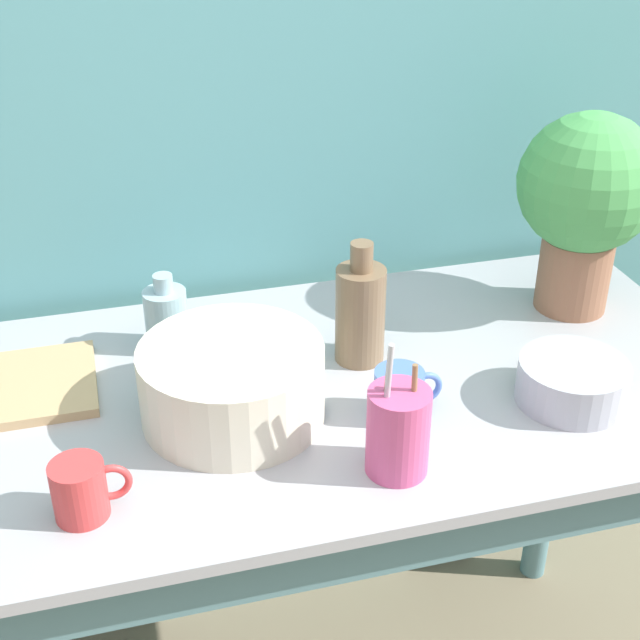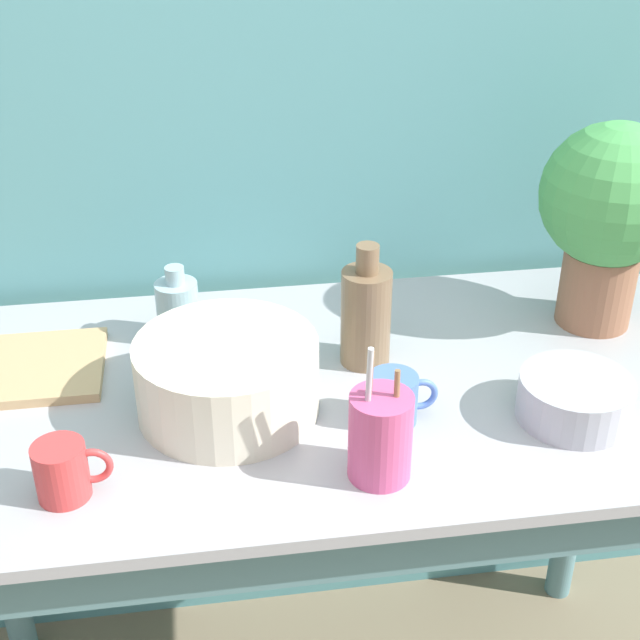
{
  "view_description": "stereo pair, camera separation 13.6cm",
  "coord_description": "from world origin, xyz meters",
  "px_view_note": "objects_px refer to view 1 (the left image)",
  "views": [
    {
      "loc": [
        -0.31,
        -0.8,
        1.68
      ],
      "look_at": [
        0.0,
        0.34,
        0.99
      ],
      "focal_mm": 50.0,
      "sensor_mm": 36.0,
      "label": 1
    },
    {
      "loc": [
        -0.17,
        -0.83,
        1.68
      ],
      "look_at": [
        0.0,
        0.34,
        0.99
      ],
      "focal_mm": 50.0,
      "sensor_mm": 36.0,
      "label": 2
    }
  ],
  "objects_px": {
    "potted_plant": "(586,196)",
    "mug_red": "(81,490)",
    "mug_blue": "(400,393)",
    "utensil_cup": "(398,431)",
    "bowl_small_steel": "(572,382)",
    "tray_board": "(8,389)",
    "bottle_tall": "(360,312)",
    "bottle_short": "(166,318)",
    "bowl_wash_large": "(232,383)"
  },
  "relations": [
    {
      "from": "potted_plant",
      "to": "mug_red",
      "type": "xyz_separation_m",
      "value": [
        -0.89,
        -0.34,
        -0.18
      ]
    },
    {
      "from": "potted_plant",
      "to": "mug_red",
      "type": "bearing_deg",
      "value": -159.02
    },
    {
      "from": "mug_blue",
      "to": "utensil_cup",
      "type": "distance_m",
      "value": 0.13
    },
    {
      "from": "bowl_small_steel",
      "to": "tray_board",
      "type": "distance_m",
      "value": 0.88
    },
    {
      "from": "potted_plant",
      "to": "mug_blue",
      "type": "bearing_deg",
      "value": -150.14
    },
    {
      "from": "bowl_small_steel",
      "to": "utensil_cup",
      "type": "bearing_deg",
      "value": -164.59
    },
    {
      "from": "potted_plant",
      "to": "bottle_tall",
      "type": "distance_m",
      "value": 0.45
    },
    {
      "from": "bottle_tall",
      "to": "tray_board",
      "type": "relative_size",
      "value": 0.78
    },
    {
      "from": "bottle_short",
      "to": "potted_plant",
      "type": "bearing_deg",
      "value": -3.85
    },
    {
      "from": "bowl_wash_large",
      "to": "tray_board",
      "type": "distance_m",
      "value": 0.37
    },
    {
      "from": "bottle_short",
      "to": "tray_board",
      "type": "bearing_deg",
      "value": -164.12
    },
    {
      "from": "bottle_tall",
      "to": "bowl_small_steel",
      "type": "height_order",
      "value": "bottle_tall"
    },
    {
      "from": "mug_red",
      "to": "bowl_small_steel",
      "type": "xyz_separation_m",
      "value": [
        0.74,
        0.07,
        -0.01
      ]
    },
    {
      "from": "mug_red",
      "to": "utensil_cup",
      "type": "xyz_separation_m",
      "value": [
        0.42,
        -0.02,
        0.02
      ]
    },
    {
      "from": "potted_plant",
      "to": "mug_red",
      "type": "relative_size",
      "value": 3.5
    },
    {
      "from": "bowl_small_steel",
      "to": "tray_board",
      "type": "bearing_deg",
      "value": 163.72
    },
    {
      "from": "bottle_short",
      "to": "mug_red",
      "type": "distance_m",
      "value": 0.42
    },
    {
      "from": "potted_plant",
      "to": "mug_blue",
      "type": "distance_m",
      "value": 0.51
    },
    {
      "from": "bowl_wash_large",
      "to": "potted_plant",
      "type": "bearing_deg",
      "value": 14.91
    },
    {
      "from": "bowl_small_steel",
      "to": "utensil_cup",
      "type": "relative_size",
      "value": 0.79
    },
    {
      "from": "bowl_small_steel",
      "to": "mug_blue",
      "type": "bearing_deg",
      "value": 173.16
    },
    {
      "from": "bowl_wash_large",
      "to": "bottle_short",
      "type": "height_order",
      "value": "bottle_short"
    },
    {
      "from": "bottle_tall",
      "to": "utensil_cup",
      "type": "relative_size",
      "value": 0.99
    },
    {
      "from": "mug_red",
      "to": "bottle_tall",
      "type": "bearing_deg",
      "value": 30.55
    },
    {
      "from": "potted_plant",
      "to": "bottle_tall",
      "type": "height_order",
      "value": "potted_plant"
    },
    {
      "from": "mug_red",
      "to": "bowl_small_steel",
      "type": "height_order",
      "value": "mug_red"
    },
    {
      "from": "potted_plant",
      "to": "utensil_cup",
      "type": "relative_size",
      "value": 1.7
    },
    {
      "from": "mug_blue",
      "to": "tray_board",
      "type": "distance_m",
      "value": 0.62
    },
    {
      "from": "bottle_tall",
      "to": "utensil_cup",
      "type": "bearing_deg",
      "value": -97.12
    },
    {
      "from": "bottle_short",
      "to": "mug_red",
      "type": "relative_size",
      "value": 1.32
    },
    {
      "from": "bowl_wash_large",
      "to": "bottle_tall",
      "type": "relative_size",
      "value": 1.31
    },
    {
      "from": "bowl_wash_large",
      "to": "mug_red",
      "type": "relative_size",
      "value": 2.66
    },
    {
      "from": "mug_red",
      "to": "potted_plant",
      "type": "bearing_deg",
      "value": 20.98
    },
    {
      "from": "bottle_tall",
      "to": "bowl_small_steel",
      "type": "relative_size",
      "value": 1.24
    },
    {
      "from": "utensil_cup",
      "to": "bowl_wash_large",
      "type": "bearing_deg",
      "value": 136.92
    },
    {
      "from": "tray_board",
      "to": "mug_red",
      "type": "bearing_deg",
      "value": -71.45
    },
    {
      "from": "bottle_tall",
      "to": "bottle_short",
      "type": "distance_m",
      "value": 0.33
    },
    {
      "from": "bottle_short",
      "to": "mug_blue",
      "type": "relative_size",
      "value": 1.28
    },
    {
      "from": "bottle_tall",
      "to": "tray_board",
      "type": "xyz_separation_m",
      "value": [
        -0.57,
        0.04,
        -0.08
      ]
    },
    {
      "from": "bottle_short",
      "to": "bowl_small_steel",
      "type": "distance_m",
      "value": 0.67
    },
    {
      "from": "bowl_wash_large",
      "to": "tray_board",
      "type": "relative_size",
      "value": 1.02
    },
    {
      "from": "bottle_tall",
      "to": "mug_blue",
      "type": "relative_size",
      "value": 1.97
    },
    {
      "from": "potted_plant",
      "to": "bottle_tall",
      "type": "xyz_separation_m",
      "value": [
        -0.43,
        -0.07,
        -0.13
      ]
    },
    {
      "from": "bottle_tall",
      "to": "bottle_short",
      "type": "height_order",
      "value": "bottle_tall"
    },
    {
      "from": "mug_blue",
      "to": "tray_board",
      "type": "height_order",
      "value": "mug_blue"
    },
    {
      "from": "mug_blue",
      "to": "potted_plant",
      "type": "bearing_deg",
      "value": 29.86
    },
    {
      "from": "bottle_tall",
      "to": "bowl_wash_large",
      "type": "bearing_deg",
      "value": -155.36
    },
    {
      "from": "bowl_wash_large",
      "to": "mug_blue",
      "type": "xyz_separation_m",
      "value": [
        0.24,
        -0.06,
        -0.02
      ]
    },
    {
      "from": "bowl_wash_large",
      "to": "utensil_cup",
      "type": "height_order",
      "value": "utensil_cup"
    },
    {
      "from": "potted_plant",
      "to": "bottle_short",
      "type": "height_order",
      "value": "potted_plant"
    }
  ]
}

